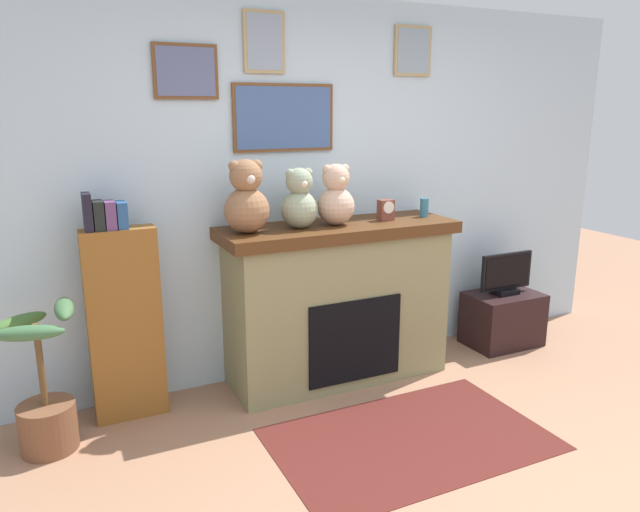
{
  "coord_description": "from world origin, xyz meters",
  "views": [
    {
      "loc": [
        -1.82,
        -1.83,
        1.87
      ],
      "look_at": [
        -0.15,
        1.68,
        0.9
      ],
      "focal_mm": 33.29,
      "sensor_mm": 36.0,
      "label": 1
    }
  ],
  "objects_px": {
    "fireplace": "(338,301)",
    "potted_plant": "(45,401)",
    "teddy_bear_cream": "(299,201)",
    "candle_jar": "(424,207)",
    "teddy_bear_grey": "(336,198)",
    "mantel_clock": "(386,210)",
    "teddy_bear_brown": "(247,200)",
    "bookshelf": "(124,319)",
    "television": "(506,275)",
    "tv_stand": "(502,319)"
  },
  "relations": [
    {
      "from": "fireplace",
      "to": "potted_plant",
      "type": "bearing_deg",
      "value": -175.64
    },
    {
      "from": "teddy_bear_cream",
      "to": "candle_jar",
      "type": "bearing_deg",
      "value": 0.03
    },
    {
      "from": "teddy_bear_grey",
      "to": "fireplace",
      "type": "bearing_deg",
      "value": 31.34
    },
    {
      "from": "mantel_clock",
      "to": "teddy_bear_cream",
      "type": "height_order",
      "value": "teddy_bear_cream"
    },
    {
      "from": "candle_jar",
      "to": "teddy_bear_brown",
      "type": "distance_m",
      "value": 1.34
    },
    {
      "from": "bookshelf",
      "to": "potted_plant",
      "type": "height_order",
      "value": "bookshelf"
    },
    {
      "from": "television",
      "to": "candle_jar",
      "type": "xyz_separation_m",
      "value": [
        -0.8,
        0.02,
        0.6
      ]
    },
    {
      "from": "potted_plant",
      "to": "teddy_bear_grey",
      "type": "bearing_deg",
      "value": 3.88
    },
    {
      "from": "bookshelf",
      "to": "potted_plant",
      "type": "xyz_separation_m",
      "value": [
        -0.47,
        -0.21,
        -0.34
      ]
    },
    {
      "from": "potted_plant",
      "to": "teddy_bear_grey",
      "type": "xyz_separation_m",
      "value": [
        1.86,
        0.13,
        1.0
      ]
    },
    {
      "from": "tv_stand",
      "to": "teddy_bear_grey",
      "type": "xyz_separation_m",
      "value": [
        -1.51,
        0.02,
        1.08
      ]
    },
    {
      "from": "teddy_bear_brown",
      "to": "teddy_bear_cream",
      "type": "bearing_deg",
      "value": 0.01
    },
    {
      "from": "television",
      "to": "teddy_bear_grey",
      "type": "distance_m",
      "value": 1.67
    },
    {
      "from": "bookshelf",
      "to": "television",
      "type": "xyz_separation_m",
      "value": [
        2.91,
        -0.1,
        -0.05
      ]
    },
    {
      "from": "mantel_clock",
      "to": "teddy_bear_cream",
      "type": "relative_size",
      "value": 0.36
    },
    {
      "from": "mantel_clock",
      "to": "potted_plant",
      "type": "bearing_deg",
      "value": -176.82
    },
    {
      "from": "bookshelf",
      "to": "television",
      "type": "distance_m",
      "value": 2.91
    },
    {
      "from": "television",
      "to": "teddy_bear_brown",
      "type": "xyz_separation_m",
      "value": [
        -2.13,
        0.02,
        0.74
      ]
    },
    {
      "from": "potted_plant",
      "to": "teddy_bear_cream",
      "type": "bearing_deg",
      "value": 4.51
    },
    {
      "from": "fireplace",
      "to": "potted_plant",
      "type": "height_order",
      "value": "fireplace"
    },
    {
      "from": "fireplace",
      "to": "mantel_clock",
      "type": "relative_size",
      "value": 11.43
    },
    {
      "from": "fireplace",
      "to": "teddy_bear_grey",
      "type": "relative_size",
      "value": 4.02
    },
    {
      "from": "fireplace",
      "to": "bookshelf",
      "type": "distance_m",
      "value": 1.42
    },
    {
      "from": "mantel_clock",
      "to": "candle_jar",
      "type": "bearing_deg",
      "value": 0.26
    },
    {
      "from": "mantel_clock",
      "to": "fireplace",
      "type": "bearing_deg",
      "value": 176.96
    },
    {
      "from": "tv_stand",
      "to": "teddy_bear_grey",
      "type": "height_order",
      "value": "teddy_bear_grey"
    },
    {
      "from": "fireplace",
      "to": "tv_stand",
      "type": "relative_size",
      "value": 2.82
    },
    {
      "from": "potted_plant",
      "to": "teddy_bear_brown",
      "type": "bearing_deg",
      "value": 5.79
    },
    {
      "from": "candle_jar",
      "to": "teddy_bear_brown",
      "type": "bearing_deg",
      "value": -179.97
    },
    {
      "from": "fireplace",
      "to": "teddy_bear_brown",
      "type": "height_order",
      "value": "teddy_bear_brown"
    },
    {
      "from": "candle_jar",
      "to": "teddy_bear_cream",
      "type": "bearing_deg",
      "value": -179.97
    },
    {
      "from": "tv_stand",
      "to": "teddy_bear_grey",
      "type": "relative_size",
      "value": 1.43
    },
    {
      "from": "fireplace",
      "to": "potted_plant",
      "type": "relative_size",
      "value": 1.91
    },
    {
      "from": "teddy_bear_brown",
      "to": "teddy_bear_cream",
      "type": "relative_size",
      "value": 1.17
    },
    {
      "from": "tv_stand",
      "to": "candle_jar",
      "type": "distance_m",
      "value": 1.26
    },
    {
      "from": "potted_plant",
      "to": "tv_stand",
      "type": "height_order",
      "value": "potted_plant"
    },
    {
      "from": "teddy_bear_brown",
      "to": "tv_stand",
      "type": "bearing_deg",
      "value": -0.53
    },
    {
      "from": "fireplace",
      "to": "candle_jar",
      "type": "bearing_deg",
      "value": -1.48
    },
    {
      "from": "fireplace",
      "to": "bookshelf",
      "type": "bearing_deg",
      "value": 177.5
    },
    {
      "from": "fireplace",
      "to": "tv_stand",
      "type": "height_order",
      "value": "fireplace"
    },
    {
      "from": "teddy_bear_brown",
      "to": "television",
      "type": "bearing_deg",
      "value": -0.57
    },
    {
      "from": "fireplace",
      "to": "mantel_clock",
      "type": "xyz_separation_m",
      "value": [
        0.36,
        -0.02,
        0.62
      ]
    },
    {
      "from": "bookshelf",
      "to": "tv_stand",
      "type": "bearing_deg",
      "value": -1.97
    },
    {
      "from": "fireplace",
      "to": "potted_plant",
      "type": "distance_m",
      "value": 1.92
    },
    {
      "from": "teddy_bear_cream",
      "to": "potted_plant",
      "type": "bearing_deg",
      "value": -175.49
    },
    {
      "from": "tv_stand",
      "to": "teddy_bear_brown",
      "type": "height_order",
      "value": "teddy_bear_brown"
    },
    {
      "from": "fireplace",
      "to": "teddy_bear_brown",
      "type": "distance_m",
      "value": 1.0
    },
    {
      "from": "teddy_bear_grey",
      "to": "candle_jar",
      "type": "bearing_deg",
      "value": 0.04
    },
    {
      "from": "potted_plant",
      "to": "teddy_bear_grey",
      "type": "height_order",
      "value": "teddy_bear_grey"
    },
    {
      "from": "candle_jar",
      "to": "teddy_bear_brown",
      "type": "xyz_separation_m",
      "value": [
        -1.33,
        -0.0,
        0.14
      ]
    }
  ]
}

